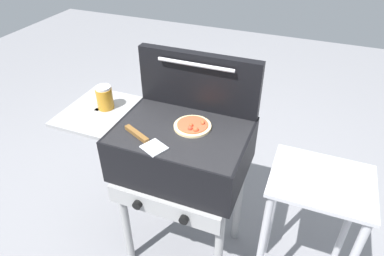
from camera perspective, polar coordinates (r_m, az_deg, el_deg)
ground_plane at (r=2.26m, az=-1.25°, el=-19.16°), size 8.00×8.00×0.00m
grill at (r=1.71m, az=-2.06°, el=-4.13°), size 0.96×0.53×0.90m
grill_lid_open at (r=1.71m, az=1.10°, el=7.82°), size 0.63×0.08×0.30m
pizza_pepperoni at (r=1.62m, az=0.14°, el=0.37°), size 0.18×0.18×0.03m
sauce_jar at (r=1.80m, az=-14.43°, el=4.96°), size 0.08×0.08×0.12m
spatula at (r=1.56m, az=-8.10°, el=-1.89°), size 0.26×0.16×0.02m
prep_table at (r=1.76m, az=19.42°, el=-13.71°), size 0.44×0.36×0.81m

